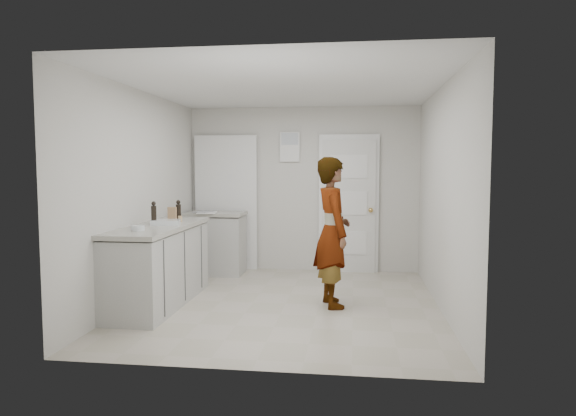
# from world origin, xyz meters

# --- Properties ---
(ground) EXTENTS (4.00, 4.00, 0.00)m
(ground) POSITION_xyz_m (0.00, 0.00, 0.00)
(ground) COLOR #AFA793
(ground) RESTS_ON ground
(room_shell) EXTENTS (4.00, 4.00, 4.00)m
(room_shell) POSITION_xyz_m (-0.17, 1.95, 1.02)
(room_shell) COLOR beige
(room_shell) RESTS_ON ground
(main_counter) EXTENTS (0.64, 1.96, 0.93)m
(main_counter) POSITION_xyz_m (-1.45, -0.20, 0.43)
(main_counter) COLOR beige
(main_counter) RESTS_ON ground
(side_counter) EXTENTS (0.84, 0.61, 0.93)m
(side_counter) POSITION_xyz_m (-1.25, 1.55, 0.43)
(side_counter) COLOR beige
(side_counter) RESTS_ON ground
(person) EXTENTS (0.58, 0.72, 1.71)m
(person) POSITION_xyz_m (0.54, -0.01, 0.85)
(person) COLOR silver
(person) RESTS_ON ground
(cake_mix_box) EXTENTS (0.10, 0.05, 0.17)m
(cake_mix_box) POSITION_xyz_m (-1.46, 0.28, 1.01)
(cake_mix_box) COLOR #A37551
(cake_mix_box) RESTS_ON main_counter
(spice_jar) EXTENTS (0.05, 0.05, 0.07)m
(spice_jar) POSITION_xyz_m (-1.32, 0.16, 0.96)
(spice_jar) COLOR tan
(spice_jar) RESTS_ON main_counter
(oil_cruet_a) EXTENTS (0.06, 0.06, 0.26)m
(oil_cruet_a) POSITION_xyz_m (-1.41, 0.36, 1.05)
(oil_cruet_a) COLOR black
(oil_cruet_a) RESTS_ON main_counter
(oil_cruet_b) EXTENTS (0.06, 0.06, 0.27)m
(oil_cruet_b) POSITION_xyz_m (-1.51, -0.18, 1.06)
(oil_cruet_b) COLOR black
(oil_cruet_b) RESTS_ON main_counter
(baking_dish) EXTENTS (0.37, 0.30, 0.06)m
(baking_dish) POSITION_xyz_m (-1.38, -0.15, 0.95)
(baking_dish) COLOR silver
(baking_dish) RESTS_ON main_counter
(egg_bowl) EXTENTS (0.14, 0.14, 0.06)m
(egg_bowl) POSITION_xyz_m (-1.48, -0.72, 0.95)
(egg_bowl) COLOR silver
(egg_bowl) RESTS_ON main_counter
(papers) EXTENTS (0.29, 0.36, 0.01)m
(papers) POSITION_xyz_m (-1.34, 1.39, 0.93)
(papers) COLOR white
(papers) RESTS_ON side_counter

